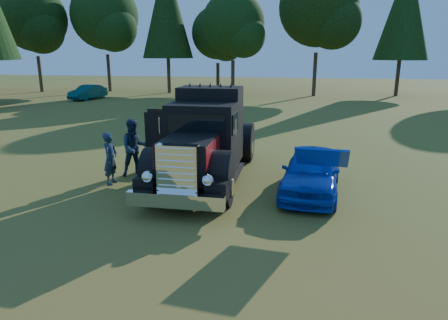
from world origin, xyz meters
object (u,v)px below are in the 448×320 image
Objects in this scene: hotrod_coupe at (311,171)px; spectator_near at (110,158)px; spectator_far at (135,148)px; distant_teal_car at (88,92)px; diamond_t_truck at (205,143)px.

hotrod_coupe reaches higher than spectator_near.
spectator_far reaches higher than distant_teal_car.
spectator_far reaches higher than hotrod_coupe.
diamond_t_truck reaches higher than spectator_near.
spectator_far is 25.15m from distant_teal_car.
diamond_t_truck is 3.48m from hotrod_coupe.
distant_teal_car is at bearing 31.48° from spectator_near.
hotrod_coupe is 29.29m from distant_teal_car.
distant_teal_car is (-19.25, 22.08, -0.04)m from hotrod_coupe.
spectator_far is at bearing 172.43° from hotrod_coupe.
hotrod_coupe is at bearing -42.55° from spectator_far.
spectator_near is at bearing -177.96° from hotrod_coupe.
spectator_near is 0.86× the size of spectator_far.
diamond_t_truck is 4.26× the size of spectator_near.
spectator_near is (-6.28, -0.22, 0.15)m from hotrod_coupe.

